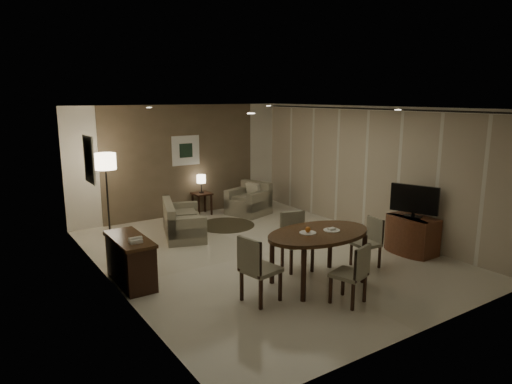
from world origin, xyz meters
TOP-DOWN VIEW (x-y plane):
  - room_shell at (0.00, 0.40)m, footprint 5.50×7.00m
  - taupe_accent at (0.00, 3.48)m, footprint 3.96×0.03m
  - curtain_wall at (2.68, 0.00)m, footprint 0.08×6.70m
  - curtain_rod at (2.68, 0.00)m, footprint 0.03×6.80m
  - art_back_frame at (0.10, 3.46)m, footprint 0.72×0.03m
  - art_back_canvas at (0.10, 3.44)m, footprint 0.34×0.01m
  - art_left_frame at (-2.72, 1.20)m, footprint 0.03×0.60m
  - art_left_canvas at (-2.71, 1.20)m, footprint 0.01×0.46m
  - downlight_nl at (-1.40, -1.80)m, footprint 0.10×0.10m
  - downlight_nr at (1.40, -1.80)m, footprint 0.10×0.10m
  - downlight_fl at (-1.40, 1.80)m, footprint 0.10×0.10m
  - downlight_fr at (1.40, 1.80)m, footprint 0.10×0.10m
  - console_desk at (-2.49, 0.00)m, footprint 0.48×1.20m
  - telephone at (-2.49, -0.30)m, footprint 0.20×0.14m
  - tv_cabinet at (2.40, -1.50)m, footprint 0.48×0.90m
  - flat_tv at (2.38, -1.50)m, footprint 0.36×0.85m
  - dining_table at (-0.03, -1.61)m, footprint 1.78×1.11m
  - chair_near at (-0.14, -2.38)m, footprint 0.53×0.53m
  - chair_far at (0.06, -0.97)m, footprint 0.57×0.57m
  - chair_left at (-1.14, -1.64)m, footprint 0.55×0.55m
  - chair_right at (1.13, -1.52)m, footprint 0.44×0.44m
  - plate_a at (-0.21, -1.56)m, footprint 0.26×0.26m
  - plate_b at (0.19, -1.66)m, footprint 0.26×0.26m
  - fruit_apple at (-0.21, -1.56)m, footprint 0.09×0.09m
  - napkin at (0.19, -1.66)m, footprint 0.12×0.08m
  - round_rug at (0.39, 2.04)m, footprint 1.30×1.30m
  - sofa at (-0.73, 1.87)m, footprint 1.69×1.21m
  - armchair at (1.37, 2.61)m, footprint 1.08×1.11m
  - side_table at (0.39, 3.24)m, footprint 0.43×0.43m
  - table_lamp at (0.39, 3.25)m, footprint 0.22×0.22m
  - floor_lamp at (-2.02, 2.81)m, footprint 0.44×0.44m

SIDE VIEW (x-z plane):
  - round_rug at x=0.39m, z-range 0.00..0.01m
  - side_table at x=0.39m, z-range 0.00..0.55m
  - tv_cabinet at x=2.40m, z-range 0.00..0.70m
  - sofa at x=-0.73m, z-range 0.00..0.72m
  - console_desk at x=-2.49m, z-range 0.00..0.75m
  - armchair at x=1.37m, z-range 0.00..0.79m
  - dining_table at x=-0.03m, z-range 0.00..0.83m
  - chair_right at x=1.13m, z-range 0.00..0.85m
  - chair_near at x=-0.14m, z-range 0.00..0.88m
  - chair_far at x=0.06m, z-range 0.00..0.96m
  - chair_left at x=-1.14m, z-range 0.00..0.98m
  - table_lamp at x=0.39m, z-range 0.55..1.05m
  - telephone at x=-2.49m, z-range 0.76..0.85m
  - plate_a at x=-0.21m, z-range 0.83..0.85m
  - plate_b at x=0.19m, z-range 0.83..0.85m
  - napkin at x=0.19m, z-range 0.85..0.88m
  - floor_lamp at x=-2.02m, z-range 0.00..1.74m
  - fruit_apple at x=-0.21m, z-range 0.85..0.94m
  - flat_tv at x=2.38m, z-range 0.72..1.32m
  - curtain_wall at x=2.68m, z-range 0.03..2.61m
  - taupe_accent at x=0.00m, z-range 0.00..2.70m
  - room_shell at x=0.00m, z-range 0.00..2.70m
  - art_back_frame at x=0.10m, z-range 1.24..1.96m
  - art_back_canvas at x=0.10m, z-range 1.43..1.77m
  - art_left_frame at x=-2.72m, z-range 1.45..2.25m
  - art_left_canvas at x=-2.71m, z-range 1.53..2.17m
  - curtain_rod at x=2.68m, z-range 2.62..2.66m
  - downlight_nl at x=-1.40m, z-range 2.68..2.69m
  - downlight_nr at x=1.40m, z-range 2.68..2.69m
  - downlight_fl at x=-1.40m, z-range 2.68..2.69m
  - downlight_fr at x=1.40m, z-range 2.68..2.69m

